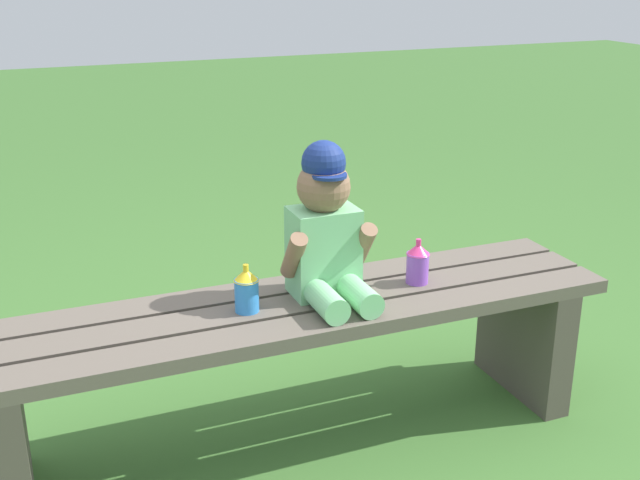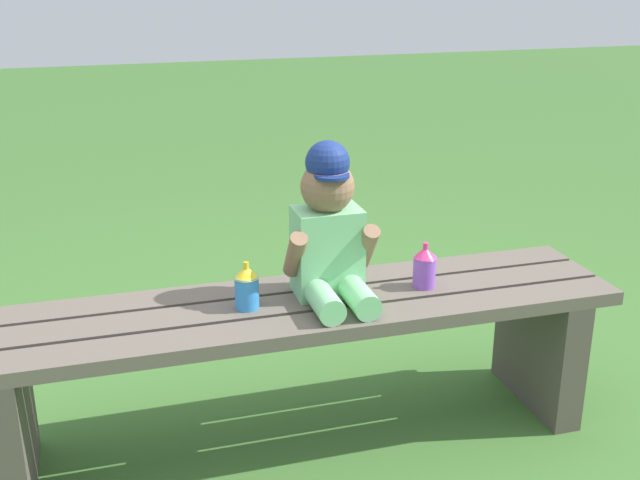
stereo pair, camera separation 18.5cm
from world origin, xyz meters
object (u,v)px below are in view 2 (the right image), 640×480
(park_bench, at_px, (298,345))
(sippy_cup_right, at_px, (425,267))
(child_figure, at_px, (329,231))
(sippy_cup_left, at_px, (247,287))

(park_bench, distance_m, sippy_cup_right, 0.39)
(child_figure, relative_size, sippy_cup_right, 3.26)
(sippy_cup_right, bearing_deg, sippy_cup_left, 180.00)
(sippy_cup_left, xyz_separation_m, sippy_cup_right, (0.48, 0.00, 0.00))
(child_figure, bearing_deg, park_bench, -169.77)
(sippy_cup_left, distance_m, sippy_cup_right, 0.48)
(child_figure, relative_size, sippy_cup_left, 3.26)
(child_figure, distance_m, sippy_cup_left, 0.25)
(child_figure, distance_m, sippy_cup_right, 0.28)
(sippy_cup_right, bearing_deg, child_figure, 175.80)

